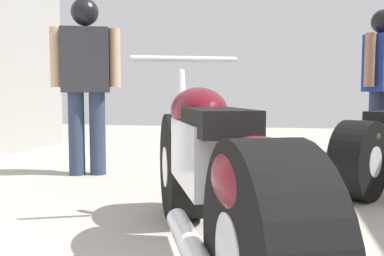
# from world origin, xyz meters

# --- Properties ---
(ground_plane) EXTENTS (14.88, 14.88, 0.00)m
(ground_plane) POSITION_xyz_m (0.00, 3.05, 0.00)
(ground_plane) COLOR #A8A399
(motorcycle_maroon_cruiser) EXTENTS (1.08, 2.10, 1.02)m
(motorcycle_maroon_cruiser) POSITION_xyz_m (0.12, 2.03, 0.43)
(motorcycle_maroon_cruiser) COLOR black
(motorcycle_maroon_cruiser) RESTS_ON ground_plane
(mechanic_in_blue) EXTENTS (0.67, 0.38, 1.72)m
(mechanic_in_blue) POSITION_xyz_m (-1.44, 4.01, 1.03)
(mechanic_in_blue) COLOR #2D3851
(mechanic_in_blue) RESTS_ON ground_plane
(mechanic_with_helmet) EXTENTS (0.50, 0.61, 1.74)m
(mechanic_with_helmet) POSITION_xyz_m (1.53, 5.34, 1.04)
(mechanic_with_helmet) COLOR #2D3851
(mechanic_with_helmet) RESTS_ON ground_plane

